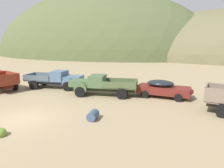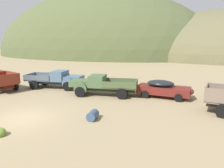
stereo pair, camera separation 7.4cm
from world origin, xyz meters
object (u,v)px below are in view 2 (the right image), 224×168
truck_chalk_blue (59,79)px  car_oxblood (165,89)px  truck_weathered_green (99,85)px  oil_drum_tipped (93,115)px

truck_chalk_blue → car_oxblood: size_ratio=1.32×
truck_weathered_green → oil_drum_tipped: (2.63, -5.66, -0.71)m
car_oxblood → oil_drum_tipped: bearing=-113.8°
truck_weathered_green → car_oxblood: truck_weathered_green is taller
car_oxblood → truck_weathered_green: bearing=-164.0°
truck_weathered_green → oil_drum_tipped: truck_weathered_green is taller
truck_chalk_blue → truck_weathered_green: 5.43m
truck_weathered_green → car_oxblood: 6.07m
truck_chalk_blue → truck_weathered_green: bearing=-23.1°
truck_chalk_blue → truck_weathered_green: same height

